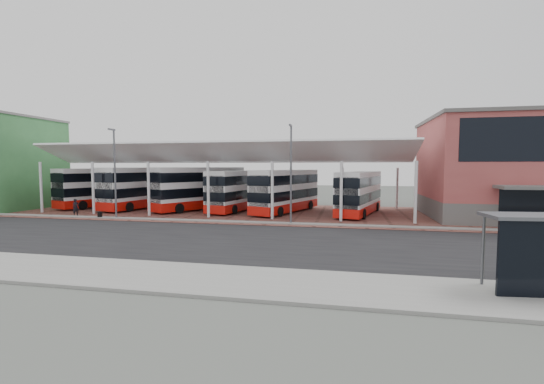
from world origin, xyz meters
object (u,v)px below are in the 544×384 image
object	(u,v)px
bus_1	(144,188)
bus_2	(200,189)
pedestrian	(76,207)
bus_3	(239,191)
bus_0	(104,187)
terminal	(534,167)
bus_4	(286,191)
bus_5	(359,193)

from	to	relation	value
bus_1	bus_2	size ratio (longest dim) A/B	1.04
bus_1	pedestrian	world-z (taller)	bus_1
bus_1	bus_3	bearing A→B (deg)	12.02
bus_0	bus_3	bearing A→B (deg)	17.05
bus_3	terminal	bearing A→B (deg)	9.75
terminal	bus_2	xyz separation A→B (m)	(-32.25, 0.27, -2.32)
bus_1	bus_4	world-z (taller)	bus_1
bus_0	bus_1	size ratio (longest dim) A/B	0.97
terminal	bus_3	size ratio (longest dim) A/B	1.75
pedestrian	bus_4	bearing A→B (deg)	-46.27
bus_1	bus_3	xyz separation A→B (m)	(11.16, -0.06, -0.17)
bus_2	bus_3	size ratio (longest dim) A/B	1.04
bus_5	pedestrian	bearing A→B (deg)	-151.23
bus_4	bus_5	bearing A→B (deg)	17.76
bus_2	bus_5	size ratio (longest dim) A/B	1.06
terminal	bus_0	xyz separation A→B (m)	(-44.57, 1.02, -2.39)
bus_0	bus_2	distance (m)	12.35
bus_2	pedestrian	size ratio (longest dim) A/B	6.80
bus_0	bus_5	distance (m)	29.30
terminal	bus_0	bearing A→B (deg)	178.68
bus_2	bus_5	distance (m)	16.95
pedestrian	terminal	bearing A→B (deg)	-56.35
bus_3	bus_5	bearing A→B (deg)	7.05
terminal	bus_0	distance (m)	44.64
bus_0	bus_5	xyz separation A→B (m)	(29.26, -1.41, -0.15)
bus_1	bus_5	bearing A→B (deg)	10.34
bus_3	bus_0	bearing A→B (deg)	-171.69
terminal	bus_2	distance (m)	32.33
terminal	bus_0	size ratio (longest dim) A/B	1.67
bus_3	pedestrian	world-z (taller)	bus_3
terminal	bus_2	world-z (taller)	terminal
bus_1	bus_2	distance (m)	6.75
bus_4	pedestrian	world-z (taller)	bus_4
terminal	bus_1	xyz separation A→B (m)	(-38.99, 0.43, -2.33)
bus_3	pedestrian	xyz separation A→B (m)	(-13.91, -7.33, -1.29)
bus_4	bus_2	bearing A→B (deg)	-163.29
bus_4	bus_5	xyz separation A→B (m)	(7.33, -0.21, -0.08)
bus_0	bus_2	bearing A→B (deg)	15.77
bus_0	bus_2	world-z (taller)	bus_2
bus_3	pedestrian	size ratio (longest dim) A/B	6.52
bus_1	terminal	bearing A→B (deg)	11.68
terminal	pedestrian	world-z (taller)	terminal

